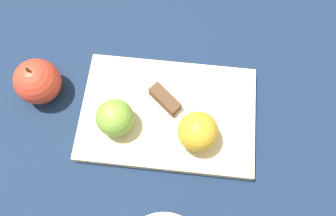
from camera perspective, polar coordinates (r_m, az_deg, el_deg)
The scene contains 7 objects.
ground_plane at distance 0.60m, azimuth 0.00°, elevation -1.36°, with size 4.00×4.00×0.00m, color #14233D.
cutting_board at distance 0.59m, azimuth 0.00°, elevation -1.03°, with size 0.32×0.22×0.02m.
apple_half_left at distance 0.55m, azimuth -9.25°, elevation -1.72°, with size 0.06×0.06×0.06m.
apple_half_right at distance 0.54m, azimuth 5.22°, elevation -4.17°, with size 0.07×0.07×0.07m.
knife at distance 0.58m, azimuth -0.06°, elevation 1.04°, with size 0.12×0.10×0.02m.
apple_slice at distance 0.59m, azimuth 3.94°, elevation 0.01°, with size 0.06×0.06×0.00m.
apple_whole at distance 0.63m, azimuth -21.74°, elevation 4.31°, with size 0.08×0.08×0.09m.
Camera 1 is at (0.03, -0.20, 0.57)m, focal length 35.00 mm.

